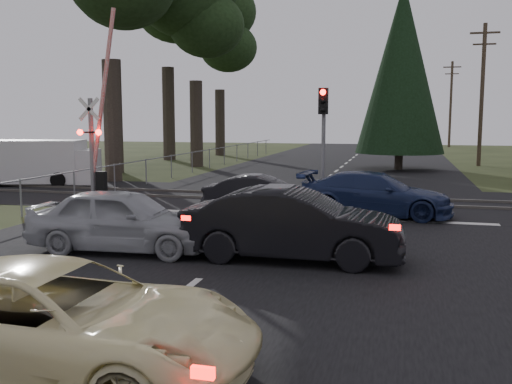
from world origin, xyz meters
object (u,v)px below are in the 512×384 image
(dark_car_far, at_px, (263,195))
(crossing_signal, at_px, (97,146))
(silver_car, at_px, (123,220))
(white_van, at_px, (40,162))
(cream_coupe, at_px, (57,321))
(traffic_signal_center, at_px, (323,126))
(dark_hatchback, at_px, (293,225))
(utility_pole_mid, at_px, (482,92))
(utility_pole_far, at_px, (451,102))
(blue_sedan, at_px, (375,194))

(dark_car_far, bearing_deg, crossing_signal, 74.89)
(silver_car, relative_size, white_van, 0.77)
(white_van, bearing_deg, cream_coupe, -68.37)
(crossing_signal, distance_m, cream_coupe, 15.14)
(traffic_signal_center, bearing_deg, dark_hatchback, -86.68)
(crossing_signal, height_order, cream_coupe, crossing_signal)
(traffic_signal_center, distance_m, utility_pole_mid, 20.82)
(crossing_signal, relative_size, dark_car_far, 1.85)
(crossing_signal, relative_size, utility_pole_far, 0.77)
(traffic_signal_center, bearing_deg, white_van, 167.71)
(cream_coupe, height_order, dark_hatchback, dark_hatchback)
(utility_pole_far, xyz_separation_m, cream_coupe, (-8.70, -58.53, -4.05))
(traffic_signal_center, distance_m, silver_car, 9.11)
(utility_pole_mid, relative_size, blue_sedan, 1.89)
(dark_hatchback, xyz_separation_m, blue_sedan, (1.45, 6.23, -0.09))
(white_van, bearing_deg, silver_car, -62.02)
(crossing_signal, distance_m, traffic_signal_center, 8.36)
(traffic_signal_center, bearing_deg, silver_car, -113.25)
(dark_car_far, relative_size, white_van, 0.67)
(utility_pole_mid, relative_size, dark_car_far, 2.39)
(traffic_signal_center, relative_size, dark_car_far, 1.09)
(traffic_signal_center, height_order, utility_pole_mid, utility_pole_mid)
(crossing_signal, distance_m, silver_car, 8.79)
(utility_pole_far, relative_size, dark_hatchback, 1.90)
(traffic_signal_center, distance_m, cream_coupe, 14.41)
(traffic_signal_center, height_order, dark_hatchback, traffic_signal_center)
(blue_sedan, bearing_deg, silver_car, 145.38)
(crossing_signal, bearing_deg, utility_pole_far, 70.77)
(dark_hatchback, relative_size, dark_car_far, 1.26)
(cream_coupe, height_order, white_van, white_van)
(cream_coupe, bearing_deg, dark_car_far, 1.80)
(cream_coupe, bearing_deg, utility_pole_far, -8.60)
(traffic_signal_center, height_order, blue_sedan, traffic_signal_center)
(utility_pole_mid, bearing_deg, crossing_signal, -127.97)
(traffic_signal_center, distance_m, blue_sedan, 3.35)
(cream_coupe, distance_m, dark_hatchback, 6.44)
(cream_coupe, xyz_separation_m, dark_car_far, (-0.40, 11.90, -0.06))
(white_van, bearing_deg, utility_pole_far, 49.35)
(silver_car, bearing_deg, crossing_signal, 30.00)
(crossing_signal, bearing_deg, dark_hatchback, -39.08)
(utility_pole_far, relative_size, silver_car, 2.08)
(cream_coupe, bearing_deg, blue_sedan, -14.20)
(utility_pole_far, bearing_deg, crossing_signal, -109.23)
(dark_hatchback, height_order, silver_car, dark_hatchback)
(utility_pole_mid, xyz_separation_m, silver_car, (-11.00, -27.47, -3.99))
(utility_pole_mid, bearing_deg, blue_sedan, -104.84)
(blue_sedan, bearing_deg, white_van, 78.68)
(silver_car, height_order, dark_car_far, silver_car)
(utility_pole_far, bearing_deg, dark_hatchback, -97.66)
(dark_hatchback, relative_size, silver_car, 1.09)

